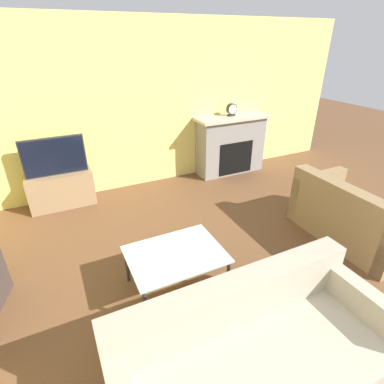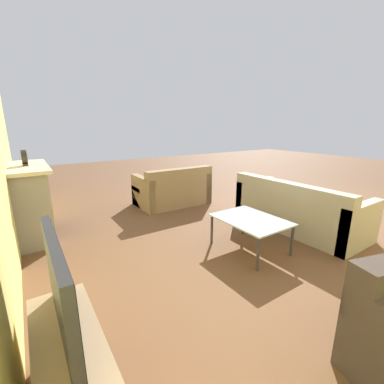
% 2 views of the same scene
% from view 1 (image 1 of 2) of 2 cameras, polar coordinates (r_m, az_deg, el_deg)
% --- Properties ---
extents(wall_back, '(8.73, 0.06, 2.70)m').
position_cam_1_polar(wall_back, '(5.11, -13.47, 15.07)').
color(wall_back, '#EADB72').
rests_on(wall_back, ground_plane).
extents(fireplace, '(1.41, 0.50, 1.10)m').
position_cam_1_polar(fireplace, '(5.84, 7.33, 9.18)').
color(fireplace, gray).
rests_on(fireplace, ground_plane).
extents(tv_stand, '(0.95, 0.35, 0.54)m').
position_cam_1_polar(tv_stand, '(5.06, -23.55, 0.34)').
color(tv_stand, '#997A56').
rests_on(tv_stand, ground_plane).
extents(tv, '(0.88, 0.06, 0.57)m').
position_cam_1_polar(tv, '(4.85, -24.76, 6.17)').
color(tv, '#232328').
rests_on(tv, tv_stand).
extents(couch_sectional, '(2.03, 0.91, 0.82)m').
position_cam_1_polar(couch_sectional, '(2.54, 12.04, -29.06)').
color(couch_sectional, '#9E937F').
rests_on(couch_sectional, ground_plane).
extents(couch_loveseat, '(0.91, 1.48, 0.82)m').
position_cam_1_polar(couch_loveseat, '(4.42, 28.37, -4.44)').
color(couch_loveseat, '#8C704C').
rests_on(couch_loveseat, ground_plane).
extents(coffee_table, '(0.95, 0.71, 0.45)m').
position_cam_1_polar(coffee_table, '(3.10, -3.14, -12.19)').
color(coffee_table, '#333338').
rests_on(coffee_table, ground_plane).
extents(mantel_clock, '(0.20, 0.07, 0.23)m').
position_cam_1_polar(mantel_clock, '(5.67, 7.56, 15.33)').
color(mantel_clock, '#28231E').
rests_on(mantel_clock, fireplace).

